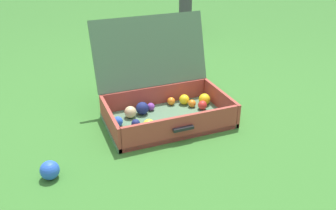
{
  "coord_description": "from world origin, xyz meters",
  "views": [
    {
      "loc": [
        -0.64,
        -1.58,
        0.99
      ],
      "look_at": [
        0.0,
        0.03,
        0.11
      ],
      "focal_mm": 38.3,
      "sensor_mm": 36.0,
      "label": 1
    }
  ],
  "objects": [
    {
      "name": "ground_plane",
      "position": [
        0.0,
        0.0,
        0.0
      ],
      "size": [
        16.0,
        16.0,
        0.0
      ],
      "primitive_type": "plane",
      "color": "#336B28"
    },
    {
      "name": "open_suitcase",
      "position": [
        0.0,
        0.11,
        0.12
      ],
      "size": [
        0.67,
        0.56,
        0.53
      ],
      "color": "#4C7051",
      "rests_on": "ground"
    },
    {
      "name": "stray_ball_on_grass",
      "position": [
        -0.65,
        -0.24,
        0.04
      ],
      "size": [
        0.08,
        0.08,
        0.08
      ],
      "primitive_type": "sphere",
      "color": "blue",
      "rests_on": "ground"
    }
  ]
}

